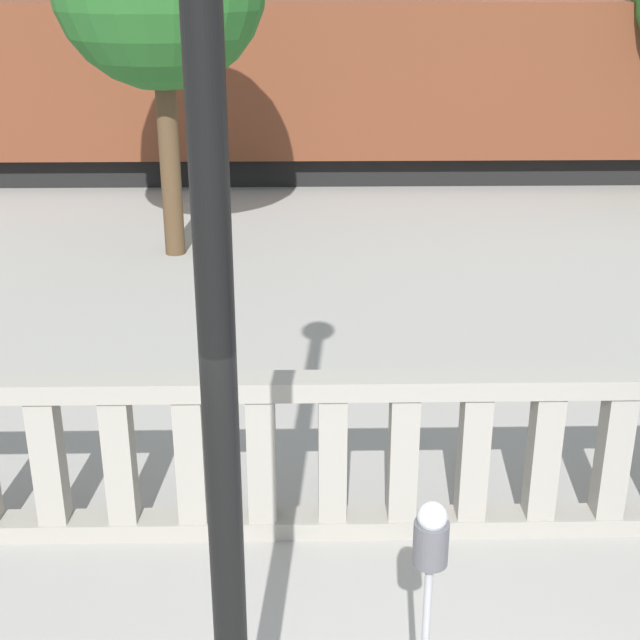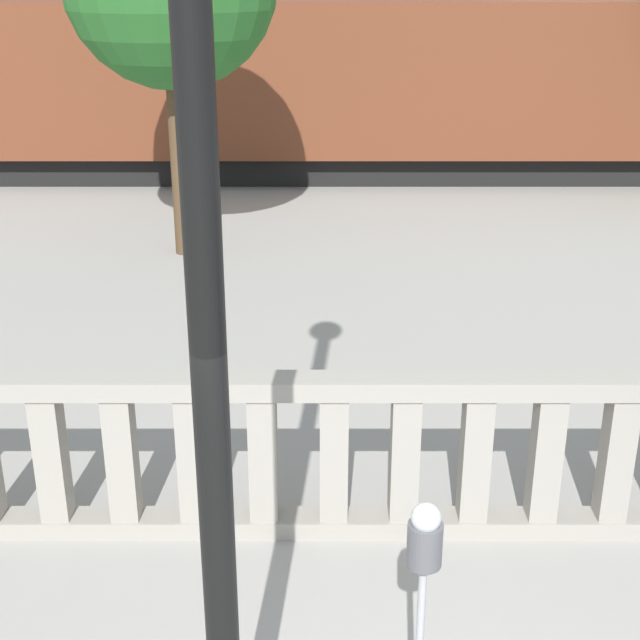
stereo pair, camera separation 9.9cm
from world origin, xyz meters
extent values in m
cube|color=gray|center=(0.00, 3.12, 0.07)|extent=(15.98, 0.24, 0.14)
cube|color=gray|center=(0.00, 3.12, 1.19)|extent=(15.98, 0.24, 0.14)
cube|color=gray|center=(-2.52, 3.12, 0.63)|extent=(0.20, 0.20, 0.98)
cube|color=gray|center=(-2.02, 3.12, 0.63)|extent=(0.20, 0.20, 0.98)
cube|color=gray|center=(-1.51, 3.12, 0.63)|extent=(0.20, 0.20, 0.98)
cube|color=gray|center=(-1.01, 3.12, 0.63)|extent=(0.20, 0.20, 0.98)
cube|color=gray|center=(-0.50, 3.12, 0.63)|extent=(0.20, 0.20, 0.98)
cube|color=gray|center=(0.00, 3.12, 0.63)|extent=(0.20, 0.20, 0.98)
cube|color=gray|center=(0.50, 3.12, 0.63)|extent=(0.20, 0.20, 0.98)
cube|color=gray|center=(1.01, 3.12, 0.63)|extent=(0.20, 0.20, 0.98)
cube|color=gray|center=(1.51, 3.12, 0.63)|extent=(0.20, 0.20, 0.98)
cylinder|color=black|center=(-1.04, 0.75, 2.73)|extent=(0.15, 0.15, 5.06)
cylinder|color=#4C4C51|center=(-0.11, 1.09, 1.36)|extent=(0.17, 0.17, 0.22)
sphere|color=#B2B7BC|center=(-0.11, 1.09, 1.51)|extent=(0.14, 0.14, 0.14)
cube|color=black|center=(-2.33, 15.35, 0.28)|extent=(25.13, 2.53, 0.55)
cube|color=brown|center=(-2.33, 15.35, 1.92)|extent=(25.64, 3.16, 2.74)
cube|color=black|center=(-6.56, 28.61, 0.28)|extent=(20.00, 2.18, 0.55)
cube|color=gray|center=(-6.56, 28.61, 2.02)|extent=(20.41, 2.73, 2.95)
cylinder|color=#4C3823|center=(-2.55, 9.98, 1.33)|extent=(0.29, 0.29, 2.66)
camera|label=1|loc=(-0.70, -2.40, 3.89)|focal=50.00mm
camera|label=2|loc=(-0.60, -2.40, 3.89)|focal=50.00mm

